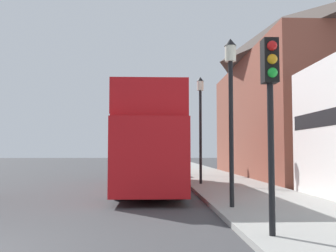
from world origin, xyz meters
TOP-DOWN VIEW (x-y plane):
  - ground_plane at (0.00, 21.00)m, footprint 144.00×144.00m
  - sidewalk at (7.13, 18.00)m, footprint 3.94×108.00m
  - brick_terrace_rear at (12.10, 18.76)m, footprint 6.00×17.35m
  - tour_bus at (3.33, 10.92)m, footprint 2.54×11.25m
  - parked_car_ahead_of_bus at (4.07, 18.87)m, footprint 1.83×4.62m
  - traffic_signal at (5.64, 0.71)m, footprint 0.28×0.42m
  - lamp_post_nearest at (5.66, 4.50)m, footprint 0.35×0.35m
  - lamp_post_second at (5.78, 12.41)m, footprint 0.35×0.35m
  - lamp_post_third at (5.63, 20.33)m, footprint 0.35×0.35m

SIDE VIEW (x-z plane):
  - ground_plane at x=0.00m, z-range 0.00..0.00m
  - sidewalk at x=7.13m, z-range 0.00..0.14m
  - parked_car_ahead_of_bus at x=4.07m, z-range -0.05..1.43m
  - tour_bus at x=3.33m, z-range -0.21..3.82m
  - traffic_signal at x=5.64m, z-range 1.00..4.72m
  - lamp_post_third at x=5.63m, z-range 1.04..5.83m
  - lamp_post_nearest at x=5.66m, z-range 1.04..5.87m
  - lamp_post_second at x=5.78m, z-range 1.09..6.29m
  - brick_terrace_rear at x=12.10m, z-range 0.00..10.69m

